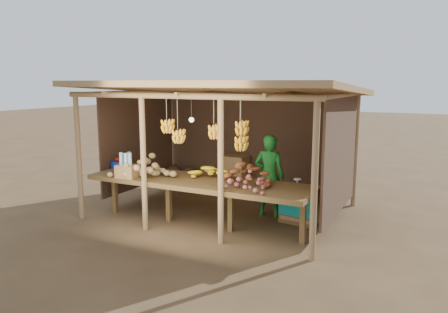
% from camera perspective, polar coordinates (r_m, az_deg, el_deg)
% --- Properties ---
extents(ground, '(60.00, 60.00, 0.00)m').
position_cam_1_polar(ground, '(8.30, 0.00, -7.17)').
color(ground, brown).
rests_on(ground, ground).
extents(stall_structure, '(4.70, 3.50, 2.43)m').
position_cam_1_polar(stall_structure, '(7.98, 0.38, 6.21)').
color(stall_structure, '#9A774F').
rests_on(stall_structure, ground).
extents(counter, '(3.90, 1.05, 0.80)m').
position_cam_1_polar(counter, '(7.30, -3.36, -3.54)').
color(counter, brown).
rests_on(counter, ground).
extents(potato_heap, '(1.17, 0.96, 0.37)m').
position_cam_1_polar(potato_heap, '(7.58, -10.53, -1.28)').
color(potato_heap, tan).
rests_on(potato_heap, counter).
extents(sweet_potato_heap, '(0.96, 0.66, 0.35)m').
position_cam_1_polar(sweet_potato_heap, '(6.99, 2.71, -2.12)').
color(sweet_potato_heap, '#A8562B').
rests_on(sweet_potato_heap, counter).
extents(onion_heap, '(0.85, 0.65, 0.35)m').
position_cam_1_polar(onion_heap, '(6.56, 2.76, -2.91)').
color(onion_heap, '#A95255').
rests_on(onion_heap, counter).
extents(banana_pile, '(0.68, 0.45, 0.35)m').
position_cam_1_polar(banana_pile, '(7.37, -1.73, -1.51)').
color(banana_pile, yellow).
rests_on(banana_pile, counter).
extents(tomato_basin, '(0.35, 0.35, 0.18)m').
position_cam_1_polar(tomato_basin, '(8.58, -13.46, -0.86)').
color(tomato_basin, navy).
rests_on(tomato_basin, counter).
extents(bottle_box, '(0.36, 0.30, 0.44)m').
position_cam_1_polar(bottle_box, '(7.59, -12.50, -1.46)').
color(bottle_box, '#9E7947').
rests_on(bottle_box, counter).
extents(vendor, '(0.58, 0.42, 1.50)m').
position_cam_1_polar(vendor, '(7.86, 5.95, -2.53)').
color(vendor, '#186D23').
rests_on(vendor, ground).
extents(tarp_crate, '(0.76, 0.68, 0.79)m').
position_cam_1_polar(tarp_crate, '(7.73, 10.00, -6.08)').
color(tarp_crate, brown).
rests_on(tarp_crate, ground).
extents(carton_stack, '(1.13, 0.45, 0.84)m').
position_cam_1_polar(carton_stack, '(9.47, 0.38, -2.71)').
color(carton_stack, '#9E7947').
rests_on(carton_stack, ground).
extents(burlap_sacks, '(0.89, 0.47, 0.63)m').
position_cam_1_polar(burlap_sacks, '(9.97, -5.57, -2.69)').
color(burlap_sacks, '#4E3424').
rests_on(burlap_sacks, ground).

